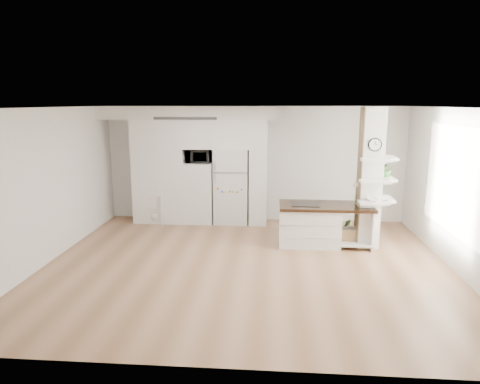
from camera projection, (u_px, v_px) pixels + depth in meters
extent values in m
cube|color=#A77B5A|center=(246.00, 265.00, 7.48)|extent=(7.00, 6.00, 0.01)
cube|color=white|center=(247.00, 108.00, 6.93)|extent=(7.00, 6.00, 0.04)
cube|color=silver|center=(255.00, 164.00, 10.13)|extent=(7.00, 0.04, 2.70)
cube|color=silver|center=(228.00, 248.00, 4.28)|extent=(7.00, 0.04, 2.70)
cube|color=silver|center=(47.00, 186.00, 7.47)|extent=(0.04, 6.00, 2.70)
cube|color=silver|center=(462.00, 192.00, 6.94)|extent=(0.04, 6.00, 2.70)
cube|color=white|center=(160.00, 171.00, 10.01)|extent=(1.20, 0.65, 2.40)
cube|color=white|center=(200.00, 192.00, 10.04)|extent=(0.65, 0.65, 1.42)
cube|color=white|center=(199.00, 134.00, 9.76)|extent=(0.65, 0.65, 0.65)
cube|color=white|center=(231.00, 134.00, 9.70)|extent=(0.85, 0.65, 0.65)
cube|color=white|center=(258.00, 173.00, 9.84)|extent=(0.40, 0.65, 2.40)
cube|color=silver|center=(188.00, 113.00, 9.66)|extent=(4.00, 0.70, 0.30)
cube|color=#262626|center=(185.00, 118.00, 9.35)|extent=(1.40, 0.04, 0.06)
cube|color=silver|center=(231.00, 186.00, 9.96)|extent=(0.78, 0.66, 1.75)
cube|color=#B2B2B7|center=(230.00, 173.00, 9.55)|extent=(0.78, 0.01, 0.03)
cube|color=silver|center=(370.00, 179.00, 8.20)|extent=(0.40, 0.40, 2.70)
cube|color=tan|center=(359.00, 178.00, 8.21)|extent=(0.02, 0.40, 2.70)
cube|color=tan|center=(368.00, 177.00, 8.40)|extent=(0.40, 0.02, 2.70)
cylinder|color=black|center=(375.00, 145.00, 7.86)|extent=(0.25, 0.03, 0.25)
cylinder|color=white|center=(375.00, 145.00, 7.84)|extent=(0.21, 0.01, 0.21)
plane|color=white|center=(454.00, 180.00, 7.20)|extent=(0.00, 2.40, 2.40)
cylinder|color=white|center=(350.00, 143.00, 7.06)|extent=(0.12, 0.12, 0.10)
cube|color=white|center=(309.00, 226.00, 8.49)|extent=(1.18, 0.78, 0.76)
cube|color=white|center=(352.00, 240.00, 8.48)|extent=(0.64, 0.77, 0.04)
cube|color=white|center=(369.00, 227.00, 8.40)|extent=(0.03, 0.77, 0.76)
cube|color=#331D0F|center=(326.00, 206.00, 8.38)|extent=(1.82, 0.87, 0.05)
cube|color=black|center=(305.00, 204.00, 8.41)|extent=(0.55, 0.46, 0.01)
cube|color=#AA8452|center=(350.00, 234.00, 8.45)|extent=(0.36, 0.27, 0.23)
cylinder|color=white|center=(358.00, 199.00, 8.39)|extent=(0.12, 0.12, 0.22)
cube|color=white|center=(142.00, 208.00, 10.09)|extent=(0.07, 0.34, 0.69)
cube|color=white|center=(164.00, 209.00, 9.97)|extent=(0.07, 0.34, 0.69)
cube|color=white|center=(152.00, 194.00, 9.96)|extent=(0.62, 0.41, 0.03)
cube|color=white|center=(153.00, 207.00, 10.02)|extent=(0.59, 0.41, 0.03)
sphere|color=silver|center=(156.00, 216.00, 10.05)|extent=(0.34, 0.34, 0.34)
imported|color=#397A31|center=(345.00, 229.00, 8.80)|extent=(0.28, 0.25, 0.45)
imported|color=#397A31|center=(372.00, 234.00, 8.37)|extent=(0.34, 0.34, 0.53)
imported|color=#2D2D2D|center=(199.00, 156.00, 9.82)|extent=(0.54, 0.37, 0.30)
imported|color=#397A31|center=(387.00, 169.00, 8.23)|extent=(0.27, 0.23, 0.30)
imported|color=white|center=(372.00, 200.00, 7.98)|extent=(0.22, 0.22, 0.05)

